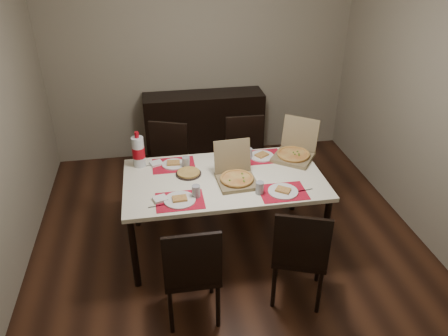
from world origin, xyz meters
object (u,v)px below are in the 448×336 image
at_px(chair_far_left, 167,163).
at_px(soda_bottle, 138,152).
at_px(chair_near_left, 192,270).
at_px(chair_near_right, 300,252).
at_px(chair_far_right, 246,155).
at_px(dip_bowl, 234,163).
at_px(sideboard, 204,127).
at_px(dining_table, 224,184).
at_px(pizza_box_center, 236,176).

bearing_deg(chair_far_left, soda_bottle, -120.40).
height_order(chair_near_left, chair_near_right, same).
xyz_separation_m(chair_far_left, soda_bottle, (-0.26, -0.45, 0.39)).
xyz_separation_m(chair_far_right, dip_bowl, (-0.26, -0.59, 0.25)).
bearing_deg(dip_bowl, sideboard, 93.18).
xyz_separation_m(chair_near_left, soda_bottle, (-0.35, 1.24, 0.39)).
bearing_deg(chair_near_left, dining_table, 65.80).
relative_size(chair_near_right, dip_bowl, 8.30).
height_order(chair_near_left, chair_far_left, same).
relative_size(chair_far_left, pizza_box_center, 2.38).
relative_size(chair_near_right, pizza_box_center, 2.38).
height_order(chair_far_left, chair_far_right, same).
relative_size(chair_near_left, chair_far_left, 1.00).
bearing_deg(chair_far_left, dip_bowl, -42.77).
distance_m(chair_far_left, soda_bottle, 0.65).
bearing_deg(chair_near_right, chair_near_left, -176.34).
relative_size(chair_near_right, chair_far_right, 1.00).
relative_size(chair_near_right, chair_far_left, 1.00).
distance_m(sideboard, dip_bowl, 1.58).
distance_m(dining_table, dip_bowl, 0.28).
distance_m(sideboard, pizza_box_center, 1.90).
relative_size(dining_table, chair_far_right, 1.94).
relative_size(chair_near_left, pizza_box_center, 2.38).
xyz_separation_m(sideboard, chair_near_right, (0.41, -2.61, 0.06)).
bearing_deg(chair_far_left, sideboard, 61.25).
height_order(chair_far_right, pizza_box_center, pizza_box_center).
height_order(chair_far_right, soda_bottle, soda_bottle).
bearing_deg(pizza_box_center, sideboard, 91.36).
relative_size(sideboard, chair_near_left, 1.61).
height_order(dining_table, chair_far_right, chair_far_right).
distance_m(sideboard, chair_far_right, 1.02).
xyz_separation_m(chair_near_left, dip_bowl, (0.53, 1.12, 0.25)).
relative_size(sideboard, chair_far_right, 1.61).
bearing_deg(dip_bowl, dining_table, -120.19).
bearing_deg(chair_near_left, chair_near_right, 3.66).
distance_m(chair_near_right, soda_bottle, 1.74).
bearing_deg(pizza_box_center, soda_bottle, 152.65).
bearing_deg(sideboard, soda_bottle, -119.28).
bearing_deg(chair_far_right, chair_far_left, -179.04).
bearing_deg(chair_near_left, chair_far_right, 65.18).
relative_size(sideboard, chair_near_right, 1.61).
bearing_deg(dining_table, dip_bowl, 59.81).
bearing_deg(soda_bottle, chair_near_right, -44.41).
bearing_deg(soda_bottle, chair_far_left, 59.60).
bearing_deg(chair_far_left, chair_near_right, -59.97).
relative_size(pizza_box_center, soda_bottle, 1.11).
distance_m(dining_table, chair_far_left, 0.96).
relative_size(sideboard, soda_bottle, 4.26).
height_order(chair_far_right, dip_bowl, chair_far_right).
bearing_deg(chair_near_left, soda_bottle, 105.81).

